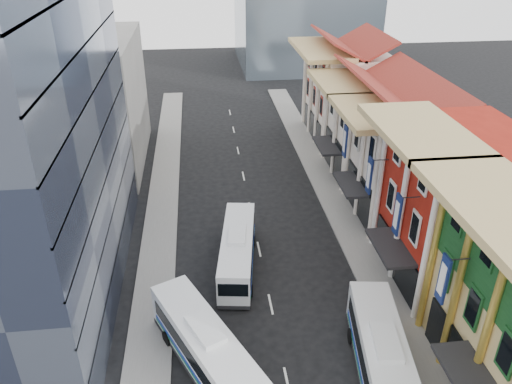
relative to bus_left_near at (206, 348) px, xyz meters
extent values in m
cube|color=slate|center=(13.25, 12.51, -1.71)|extent=(3.00, 90.00, 0.15)
cube|color=slate|center=(-3.75, 12.51, -1.71)|extent=(3.00, 90.00, 0.15)
cube|color=maroon|center=(18.75, 7.51, 4.21)|extent=(8.00, 10.00, 12.00)
cube|color=silver|center=(18.75, 17.01, 3.21)|extent=(8.00, 9.00, 10.00)
cube|color=silver|center=(18.75, 26.01, 3.21)|extent=(8.00, 9.00, 10.00)
cube|color=silver|center=(18.75, 36.51, 3.71)|extent=(8.00, 12.00, 11.00)
cube|color=gray|center=(-11.25, 32.51, 5.21)|extent=(10.00, 18.00, 14.00)
camera|label=1|loc=(0.42, -22.19, 22.68)|focal=35.00mm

